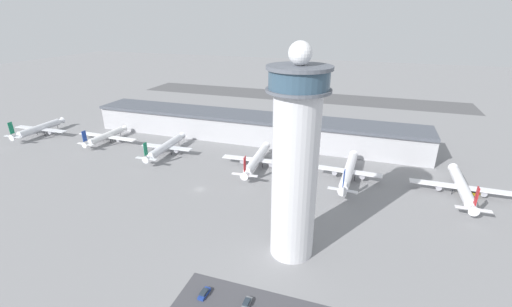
{
  "coord_description": "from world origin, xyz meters",
  "views": [
    {
      "loc": [
        68.51,
        -122.64,
        73.92
      ],
      "look_at": [
        19.24,
        23.17,
        11.18
      ],
      "focal_mm": 24.0,
      "sensor_mm": 36.0,
      "label": 1
    }
  ],
  "objects_px": {
    "control_tower": "(295,162)",
    "airplane_gate_delta": "(257,159)",
    "airplane_gate_bravo": "(106,136)",
    "airplane_gate_charlie": "(166,147)",
    "car_red_hatchback": "(204,293)",
    "car_maroon_suv": "(247,303)",
    "service_truck_catering": "(472,193)",
    "airplane_gate_alpha": "(39,128)",
    "airplane_gate_foxtrot": "(462,187)",
    "airplane_gate_echo": "(349,171)"
  },
  "relations": [
    {
      "from": "control_tower",
      "to": "service_truck_catering",
      "type": "bearing_deg",
      "value": 43.45
    },
    {
      "from": "airplane_gate_alpha",
      "to": "car_maroon_suv",
      "type": "distance_m",
      "value": 199.26
    },
    {
      "from": "airplane_gate_bravo",
      "to": "airplane_gate_foxtrot",
      "type": "distance_m",
      "value": 195.01
    },
    {
      "from": "car_red_hatchback",
      "to": "airplane_gate_delta",
      "type": "bearing_deg",
      "value": 99.01
    },
    {
      "from": "airplane_gate_alpha",
      "to": "airplane_gate_foxtrot",
      "type": "height_order",
      "value": "airplane_gate_alpha"
    },
    {
      "from": "control_tower",
      "to": "airplane_gate_foxtrot",
      "type": "distance_m",
      "value": 91.26
    },
    {
      "from": "airplane_gate_bravo",
      "to": "car_red_hatchback",
      "type": "xyz_separation_m",
      "value": [
        114.4,
        -94.04,
        -3.33
      ]
    },
    {
      "from": "control_tower",
      "to": "airplane_gate_foxtrot",
      "type": "height_order",
      "value": "control_tower"
    },
    {
      "from": "airplane_gate_bravo",
      "to": "car_red_hatchback",
      "type": "distance_m",
      "value": 148.13
    },
    {
      "from": "airplane_gate_bravo",
      "to": "airplane_gate_charlie",
      "type": "height_order",
      "value": "airplane_gate_charlie"
    },
    {
      "from": "airplane_gate_charlie",
      "to": "airplane_gate_alpha",
      "type": "bearing_deg",
      "value": 178.7
    },
    {
      "from": "control_tower",
      "to": "airplane_gate_delta",
      "type": "height_order",
      "value": "control_tower"
    },
    {
      "from": "airplane_gate_bravo",
      "to": "airplane_gate_charlie",
      "type": "distance_m",
      "value": 46.48
    },
    {
      "from": "airplane_gate_charlie",
      "to": "car_red_hatchback",
      "type": "height_order",
      "value": "airplane_gate_charlie"
    },
    {
      "from": "airplane_gate_foxtrot",
      "to": "car_maroon_suv",
      "type": "bearing_deg",
      "value": -127.81
    },
    {
      "from": "service_truck_catering",
      "to": "car_red_hatchback",
      "type": "bearing_deg",
      "value": -133.46
    },
    {
      "from": "airplane_gate_bravo",
      "to": "airplane_gate_delta",
      "type": "height_order",
      "value": "airplane_gate_delta"
    },
    {
      "from": "car_maroon_suv",
      "to": "airplane_gate_bravo",
      "type": "bearing_deg",
      "value": 143.64
    },
    {
      "from": "control_tower",
      "to": "airplane_gate_delta",
      "type": "relative_size",
      "value": 1.6
    },
    {
      "from": "car_maroon_suv",
      "to": "car_red_hatchback",
      "type": "bearing_deg",
      "value": -177.7
    },
    {
      "from": "airplane_gate_delta",
      "to": "service_truck_catering",
      "type": "xyz_separation_m",
      "value": [
        99.55,
        2.03,
        -3.17
      ]
    },
    {
      "from": "airplane_gate_alpha",
      "to": "service_truck_catering",
      "type": "xyz_separation_m",
      "value": [
        250.57,
        -0.35,
        -3.63
      ]
    },
    {
      "from": "airplane_gate_alpha",
      "to": "car_red_hatchback",
      "type": "height_order",
      "value": "airplane_gate_alpha"
    },
    {
      "from": "control_tower",
      "to": "airplane_gate_echo",
      "type": "height_order",
      "value": "control_tower"
    },
    {
      "from": "control_tower",
      "to": "airplane_gate_bravo",
      "type": "relative_size",
      "value": 1.63
    },
    {
      "from": "airplane_gate_echo",
      "to": "airplane_gate_delta",
      "type": "bearing_deg",
      "value": 179.26
    },
    {
      "from": "airplane_gate_charlie",
      "to": "airplane_gate_delta",
      "type": "relative_size",
      "value": 0.96
    },
    {
      "from": "airplane_gate_bravo",
      "to": "car_maroon_suv",
      "type": "bearing_deg",
      "value": -36.36
    },
    {
      "from": "service_truck_catering",
      "to": "airplane_gate_charlie",
      "type": "bearing_deg",
      "value": -179.31
    },
    {
      "from": "airplane_gate_alpha",
      "to": "airplane_gate_charlie",
      "type": "xyz_separation_m",
      "value": [
        96.75,
        -2.2,
        -0.06
      ]
    },
    {
      "from": "airplane_gate_echo",
      "to": "airplane_gate_foxtrot",
      "type": "distance_m",
      "value": 48.07
    },
    {
      "from": "airplane_gate_alpha",
      "to": "airplane_gate_foxtrot",
      "type": "distance_m",
      "value": 245.55
    },
    {
      "from": "airplane_gate_delta",
      "to": "control_tower",
      "type": "bearing_deg",
      "value": -61.79
    },
    {
      "from": "airplane_gate_alpha",
      "to": "airplane_gate_charlie",
      "type": "distance_m",
      "value": 96.78
    },
    {
      "from": "airplane_gate_charlie",
      "to": "service_truck_catering",
      "type": "height_order",
      "value": "airplane_gate_charlie"
    },
    {
      "from": "car_maroon_suv",
      "to": "control_tower",
      "type": "bearing_deg",
      "value": 76.91
    },
    {
      "from": "service_truck_catering",
      "to": "car_maroon_suv",
      "type": "relative_size",
      "value": 1.71
    },
    {
      "from": "airplane_gate_alpha",
      "to": "airplane_gate_delta",
      "type": "distance_m",
      "value": 151.04
    },
    {
      "from": "airplane_gate_alpha",
      "to": "car_maroon_suv",
      "type": "bearing_deg",
      "value": -26.9
    },
    {
      "from": "airplane_gate_bravo",
      "to": "airplane_gate_alpha",
      "type": "bearing_deg",
      "value": -176.17
    },
    {
      "from": "airplane_gate_delta",
      "to": "airplane_gate_foxtrot",
      "type": "distance_m",
      "value": 94.51
    },
    {
      "from": "control_tower",
      "to": "car_maroon_suv",
      "type": "relative_size",
      "value": 14.49
    },
    {
      "from": "control_tower",
      "to": "car_red_hatchback",
      "type": "xyz_separation_m",
      "value": [
        -18.83,
        -27.08,
        -32.27
      ]
    },
    {
      "from": "airplane_gate_charlie",
      "to": "airplane_gate_echo",
      "type": "height_order",
      "value": "airplane_gate_echo"
    },
    {
      "from": "airplane_gate_bravo",
      "to": "service_truck_catering",
      "type": "relative_size",
      "value": 5.21
    },
    {
      "from": "airplane_gate_foxtrot",
      "to": "car_maroon_suv",
      "type": "xyz_separation_m",
      "value": [
        -67.87,
        -87.47,
        -3.77
      ]
    },
    {
      "from": "airplane_gate_charlie",
      "to": "car_red_hatchback",
      "type": "distance_m",
      "value": 111.8
    },
    {
      "from": "airplane_gate_alpha",
      "to": "airplane_gate_charlie",
      "type": "relative_size",
      "value": 0.97
    },
    {
      "from": "airplane_gate_bravo",
      "to": "car_red_hatchback",
      "type": "height_order",
      "value": "airplane_gate_bravo"
    },
    {
      "from": "airplane_gate_foxtrot",
      "to": "airplane_gate_bravo",
      "type": "bearing_deg",
      "value": 178.22
    }
  ]
}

